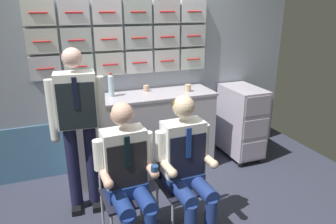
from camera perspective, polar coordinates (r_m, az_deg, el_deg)
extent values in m
cube|color=#919BA9|center=(3.86, -5.83, 5.62)|extent=(4.20, 0.06, 2.15)
cube|color=teal|center=(4.06, -5.35, -4.71)|extent=(4.12, 0.01, 0.67)
cube|color=#B8B5BE|center=(3.63, -21.51, 7.46)|extent=(0.32, 0.06, 0.26)
cylinder|color=red|center=(3.59, -21.50, 7.35)|extent=(0.18, 0.01, 0.01)
cube|color=silver|center=(3.64, -16.01, 8.08)|extent=(0.32, 0.06, 0.26)
cylinder|color=red|center=(3.60, -15.95, 7.98)|extent=(0.18, 0.01, 0.01)
cube|color=silver|center=(3.68, -10.58, 8.62)|extent=(0.32, 0.06, 0.26)
cylinder|color=red|center=(3.65, -10.47, 8.53)|extent=(0.18, 0.01, 0.01)
cube|color=silver|center=(3.76, -5.32, 9.07)|extent=(0.32, 0.06, 0.26)
cylinder|color=red|center=(3.73, -5.15, 8.98)|extent=(0.18, 0.01, 0.01)
cube|color=silver|center=(3.87, -0.29, 9.43)|extent=(0.32, 0.06, 0.26)
cylinder|color=red|center=(3.83, -0.09, 9.34)|extent=(0.18, 0.01, 0.01)
cube|color=silver|center=(4.00, 4.44, 9.70)|extent=(0.32, 0.06, 0.26)
cylinder|color=red|center=(3.97, 4.68, 9.61)|extent=(0.18, 0.01, 0.01)
cube|color=beige|center=(3.59, -22.07, 11.91)|extent=(0.32, 0.06, 0.26)
cylinder|color=red|center=(3.55, -22.07, 11.85)|extent=(0.18, 0.01, 0.01)
cube|color=#ADB7B6|center=(3.60, -16.43, 12.53)|extent=(0.32, 0.06, 0.26)
cylinder|color=red|center=(3.56, -16.37, 12.47)|extent=(0.18, 0.01, 0.01)
cube|color=silver|center=(3.65, -10.86, 13.02)|extent=(0.32, 0.06, 0.26)
cylinder|color=red|center=(3.61, -10.74, 12.97)|extent=(0.18, 0.01, 0.01)
cube|color=#B1B7BB|center=(3.72, -5.45, 13.39)|extent=(0.32, 0.06, 0.26)
cylinder|color=red|center=(3.69, -5.29, 13.34)|extent=(0.18, 0.01, 0.01)
cube|color=silver|center=(3.83, -0.30, 13.63)|extent=(0.32, 0.06, 0.26)
cylinder|color=red|center=(3.80, -0.09, 13.58)|extent=(0.18, 0.01, 0.01)
cube|color=#B2B4B8|center=(3.97, 4.55, 13.76)|extent=(0.32, 0.06, 0.26)
cylinder|color=red|center=(3.93, 4.79, 13.71)|extent=(0.18, 0.01, 0.01)
cube|color=silver|center=(3.57, -22.65, 16.42)|extent=(0.32, 0.06, 0.26)
cylinder|color=red|center=(3.53, -22.66, 16.41)|extent=(0.18, 0.01, 0.01)
cube|color=silver|center=(3.58, -16.87, 17.04)|extent=(0.32, 0.06, 0.26)
cylinder|color=red|center=(3.54, -16.81, 17.03)|extent=(0.18, 0.01, 0.01)
cube|color=silver|center=(3.63, -11.15, 17.49)|extent=(0.32, 0.06, 0.26)
cylinder|color=red|center=(3.59, -11.03, 17.49)|extent=(0.18, 0.01, 0.01)
cube|color=#A8B4B3|center=(3.71, -5.60, 17.77)|extent=(0.32, 0.06, 0.26)
cylinder|color=red|center=(3.67, -5.43, 17.76)|extent=(0.18, 0.01, 0.01)
cube|color=#BDB7BB|center=(3.81, -0.30, 17.89)|extent=(0.32, 0.06, 0.26)
cylinder|color=red|center=(3.78, -0.09, 17.88)|extent=(0.18, 0.01, 0.01)
cube|color=silver|center=(3.95, 4.66, 17.87)|extent=(0.32, 0.06, 0.26)
cylinder|color=red|center=(3.92, 4.91, 17.86)|extent=(0.18, 0.01, 0.01)
cube|color=#BEB8C2|center=(3.79, -4.22, -4.18)|extent=(1.63, 0.52, 0.95)
cube|color=#AFA9B3|center=(3.62, -4.40, 2.97)|extent=(1.67, 0.53, 0.03)
sphere|color=black|center=(4.14, 13.05, -9.27)|extent=(0.07, 0.07, 0.07)
sphere|color=black|center=(4.31, 16.52, -8.42)|extent=(0.07, 0.07, 0.07)
sphere|color=black|center=(4.55, 9.24, -6.29)|extent=(0.07, 0.07, 0.07)
sphere|color=black|center=(4.71, 12.53, -5.64)|extent=(0.07, 0.07, 0.07)
cube|color=#B3A9B9|center=(4.23, 13.24, -1.50)|extent=(0.40, 0.64, 0.89)
cube|color=#9E95A5|center=(4.11, 15.43, -6.86)|extent=(0.35, 0.01, 0.24)
cube|color=#9E95A5|center=(3.99, 15.80, -3.01)|extent=(0.35, 0.01, 0.24)
cube|color=#9E95A5|center=(3.89, 16.19, 1.05)|extent=(0.35, 0.01, 0.24)
cylinder|color=#28282D|center=(3.87, 16.16, 2.96)|extent=(0.32, 0.02, 0.02)
cylinder|color=#A8AAAF|center=(2.98, -11.87, -17.38)|extent=(0.02, 0.02, 0.43)
cylinder|color=#A8AAAF|center=(3.05, -5.01, -16.03)|extent=(0.02, 0.02, 0.43)
cube|color=#1F1E2C|center=(2.74, -7.56, -14.92)|extent=(0.42, 0.42, 0.02)
cube|color=#1F1E2C|center=(2.79, -8.88, -9.27)|extent=(0.37, 0.05, 0.40)
cylinder|color=#A8AAAF|center=(2.74, -12.50, -9.97)|extent=(0.02, 0.02, 0.40)
cylinder|color=#A8AAAF|center=(2.82, -5.26, -8.72)|extent=(0.02, 0.02, 0.40)
cylinder|color=navy|center=(2.55, -8.53, -16.11)|extent=(0.15, 0.37, 0.13)
cylinder|color=navy|center=(2.59, -4.57, -15.30)|extent=(0.15, 0.37, 0.13)
cube|color=navy|center=(2.70, -7.62, -13.67)|extent=(0.34, 0.22, 0.12)
cube|color=white|center=(2.57, -8.04, -7.98)|extent=(0.36, 0.21, 0.46)
cube|color=black|center=(2.50, -7.35, -9.71)|extent=(0.32, 0.03, 0.37)
cube|color=black|center=(2.44, -7.41, -7.32)|extent=(0.04, 0.01, 0.26)
cylinder|color=white|center=(2.51, -12.58, -7.70)|extent=(0.08, 0.08, 0.25)
cylinder|color=#DFAA91|center=(2.49, -11.38, -11.62)|extent=(0.08, 0.23, 0.07)
sphere|color=#DFAA91|center=(2.40, -10.81, -12.81)|extent=(0.08, 0.08, 0.08)
cylinder|color=white|center=(2.60, -3.77, -6.23)|extent=(0.08, 0.08, 0.25)
cylinder|color=#DFAA91|center=(2.58, -3.31, -10.13)|extent=(0.08, 0.23, 0.07)
sphere|color=#DFAA91|center=(2.49, -2.45, -11.21)|extent=(0.08, 0.08, 0.08)
cylinder|color=navy|center=(2.47, -2.46, -10.41)|extent=(0.06, 0.06, 0.06)
sphere|color=#DFAA91|center=(2.43, -8.43, -0.35)|extent=(0.18, 0.18, 0.18)
ellipsoid|color=black|center=(2.44, -8.53, 0.11)|extent=(0.19, 0.17, 0.13)
cylinder|color=#A8AAAF|center=(2.92, 7.68, -18.01)|extent=(0.02, 0.02, 0.43)
cylinder|color=#A8AAAF|center=(3.05, -1.96, -15.96)|extent=(0.02, 0.02, 0.43)
cylinder|color=#A8AAAF|center=(3.17, 4.32, -14.48)|extent=(0.02, 0.02, 0.43)
cube|color=#1F1E2C|center=(2.85, 2.80, -13.31)|extent=(0.41, 0.41, 0.02)
cube|color=#1F1E2C|center=(2.89, 1.23, -7.92)|extent=(0.37, 0.04, 0.40)
cylinder|color=#A8AAAF|center=(2.82, -2.07, -8.65)|extent=(0.02, 0.02, 0.40)
cylinder|color=#A8AAAF|center=(2.95, 4.53, -7.37)|extent=(0.02, 0.02, 0.40)
cylinder|color=navy|center=(2.74, 7.76, -19.32)|extent=(0.10, 0.10, 0.43)
cylinder|color=navy|center=(2.65, 2.58, -14.40)|extent=(0.14, 0.38, 0.13)
cylinder|color=navy|center=(2.72, 6.16, -13.51)|extent=(0.14, 0.38, 0.13)
cube|color=navy|center=(2.81, 2.82, -12.09)|extent=(0.34, 0.21, 0.12)
cube|color=white|center=(2.68, 2.74, -6.48)|extent=(0.36, 0.21, 0.47)
cube|color=black|center=(2.62, 3.69, -8.11)|extent=(0.32, 0.02, 0.38)
cube|color=navy|center=(2.56, 3.83, -5.74)|extent=(0.04, 0.01, 0.26)
cylinder|color=white|center=(2.59, -1.40, -6.22)|extent=(0.08, 0.08, 0.25)
cylinder|color=beige|center=(2.57, -0.08, -10.05)|extent=(0.08, 0.24, 0.07)
sphere|color=beige|center=(2.49, 0.88, -11.14)|extent=(0.08, 0.08, 0.08)
cylinder|color=white|center=(2.75, 6.66, -4.76)|extent=(0.08, 0.08, 0.25)
cylinder|color=beige|center=(2.72, 7.26, -8.49)|extent=(0.08, 0.24, 0.07)
sphere|color=beige|center=(2.64, 8.41, -9.45)|extent=(0.08, 0.08, 0.08)
sphere|color=beige|center=(2.55, 2.87, 1.01)|extent=(0.19, 0.19, 0.19)
ellipsoid|color=#50421D|center=(2.55, 2.74, 1.46)|extent=(0.19, 0.17, 0.13)
cube|color=black|center=(3.42, -16.37, -16.28)|extent=(0.11, 0.25, 0.06)
cube|color=black|center=(3.42, -12.90, -15.99)|extent=(0.11, 0.25, 0.06)
cylinder|color=#1A1B3A|center=(3.22, -16.94, -9.46)|extent=(0.12, 0.12, 0.83)
cylinder|color=#1A1B3A|center=(3.21, -13.70, -9.18)|extent=(0.12, 0.12, 0.83)
cube|color=white|center=(2.96, -16.44, 2.15)|extent=(0.37, 0.24, 0.51)
cube|color=black|center=(2.87, -16.36, 0.97)|extent=(0.33, 0.04, 0.43)
cube|color=black|center=(2.83, -16.59, 3.27)|extent=(0.04, 0.01, 0.28)
cylinder|color=white|center=(3.00, -20.47, 0.32)|extent=(0.08, 0.08, 0.57)
sphere|color=beige|center=(3.10, -19.87, -4.64)|extent=(0.08, 0.08, 0.08)
cylinder|color=white|center=(2.99, -12.11, 1.08)|extent=(0.08, 0.08, 0.57)
sphere|color=beige|center=(3.09, -11.75, -3.92)|extent=(0.08, 0.08, 0.08)
sphere|color=beige|center=(2.88, -17.15, 9.47)|extent=(0.18, 0.18, 0.18)
ellipsoid|color=black|center=(2.89, -17.18, 9.83)|extent=(0.19, 0.18, 0.13)
cylinder|color=silver|center=(3.56, -10.35, 4.61)|extent=(0.06, 0.06, 0.23)
cone|color=silver|center=(3.53, -10.47, 6.61)|extent=(0.06, 0.06, 0.02)
cylinder|color=red|center=(3.53, -10.49, 6.96)|extent=(0.03, 0.03, 0.02)
cylinder|color=silver|center=(3.55, -16.23, 4.05)|extent=(0.07, 0.07, 0.22)
cone|color=silver|center=(3.52, -16.41, 5.98)|extent=(0.07, 0.07, 0.02)
cylinder|color=silver|center=(3.52, -16.44, 6.33)|extent=(0.03, 0.03, 0.02)
cylinder|color=#CFB088|center=(3.74, 3.66, 4.41)|extent=(0.07, 0.07, 0.08)
cylinder|color=#382114|center=(3.73, 3.67, 4.94)|extent=(0.06, 0.06, 0.01)
cylinder|color=tan|center=(3.75, -4.03, 4.35)|extent=(0.07, 0.07, 0.07)
cylinder|color=#382114|center=(3.74, -4.04, 4.79)|extent=(0.06, 0.06, 0.01)
ellipsoid|color=yellow|center=(3.43, -14.20, 2.11)|extent=(0.17, 0.10, 0.04)
cylinder|color=#4C3819|center=(3.46, -13.00, 2.46)|extent=(0.01, 0.01, 0.02)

